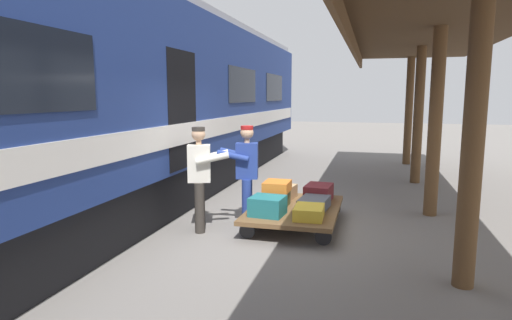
# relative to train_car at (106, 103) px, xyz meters

# --- Properties ---
(ground_plane) EXTENTS (60.00, 60.00, 0.00)m
(ground_plane) POSITION_rel_train_car_xyz_m (-3.41, 0.00, -2.06)
(ground_plane) COLOR slate
(platform_canopy) EXTENTS (3.20, 16.47, 3.56)m
(platform_canopy) POSITION_rel_train_car_xyz_m (-5.65, -0.00, 1.20)
(platform_canopy) COLOR brown
(platform_canopy) RESTS_ON ground_plane
(train_car) EXTENTS (3.02, 20.04, 4.00)m
(train_car) POSITION_rel_train_car_xyz_m (0.00, 0.00, 0.00)
(train_car) COLOR navy
(train_car) RESTS_ON ground_plane
(luggage_cart) EXTENTS (1.47, 2.16, 0.32)m
(luggage_cart) POSITION_rel_train_car_xyz_m (-3.40, -0.26, -1.79)
(luggage_cart) COLOR brown
(luggage_cart) RESTS_ON ground_plane
(suitcase_tan_vintage) EXTENTS (0.47, 0.56, 0.24)m
(suitcase_tan_vintage) POSITION_rel_train_car_xyz_m (-3.07, -0.85, -1.62)
(suitcase_tan_vintage) COLOR tan
(suitcase_tan_vintage) RESTS_ON luggage_cart
(suitcase_teal_softside) EXTENTS (0.56, 0.52, 0.30)m
(suitcase_teal_softside) POSITION_rel_train_car_xyz_m (-3.07, 0.33, -1.59)
(suitcase_teal_softside) COLOR #1E666B
(suitcase_teal_softside) RESTS_ON luggage_cart
(suitcase_slate_roller) EXTENTS (0.51, 0.68, 0.19)m
(suitcase_slate_roller) POSITION_rel_train_car_xyz_m (-3.73, -0.26, -1.65)
(suitcase_slate_roller) COLOR #4C515B
(suitcase_slate_roller) RESTS_ON luggage_cart
(suitcase_yellow_case) EXTENTS (0.46, 0.59, 0.19)m
(suitcase_yellow_case) POSITION_rel_train_car_xyz_m (-3.73, 0.33, -1.65)
(suitcase_yellow_case) COLOR gold
(suitcase_yellow_case) RESTS_ON luggage_cart
(suitcase_olive_duffel) EXTENTS (0.44, 0.48, 0.26)m
(suitcase_olive_duffel) POSITION_rel_train_car_xyz_m (-3.07, -0.26, -1.61)
(suitcase_olive_duffel) COLOR brown
(suitcase_olive_duffel) RESTS_ON luggage_cart
(suitcase_maroon_trunk) EXTENTS (0.49, 0.62, 0.29)m
(suitcase_maroon_trunk) POSITION_rel_train_car_xyz_m (-3.73, -0.85, -1.60)
(suitcase_maroon_trunk) COLOR maroon
(suitcase_maroon_trunk) RESTS_ON luggage_cart
(suitcase_orange_carryall) EXTENTS (0.42, 0.50, 0.18)m
(suitcase_orange_carryall) POSITION_rel_train_car_xyz_m (-3.10, -0.24, -1.39)
(suitcase_orange_carryall) COLOR #CC6B23
(suitcase_orange_carryall) RESTS_ON suitcase_olive_duffel
(porter_in_overalls) EXTENTS (0.71, 0.51, 1.70)m
(porter_in_overalls) POSITION_rel_train_car_xyz_m (-2.60, -0.04, -1.14)
(porter_in_overalls) COLOR navy
(porter_in_overalls) RESTS_ON ground_plane
(porter_by_door) EXTENTS (0.73, 0.58, 1.70)m
(porter_by_door) POSITION_rel_train_car_xyz_m (-1.98, 0.43, -1.14)
(porter_by_door) COLOR #332D28
(porter_by_door) RESTS_ON ground_plane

